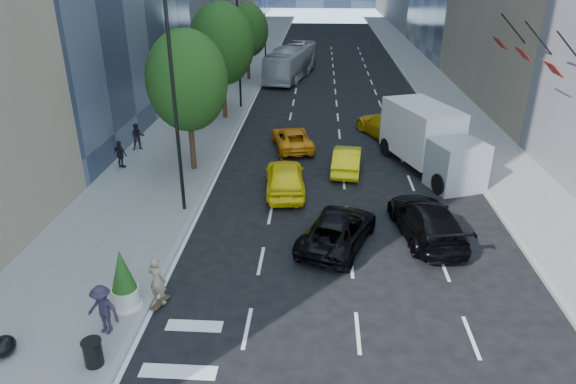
# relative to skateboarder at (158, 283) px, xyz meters

# --- Properties ---
(ground) EXTENTS (160.00, 160.00, 0.00)m
(ground) POSITION_rel_skateboarder_xyz_m (5.60, 3.00, -0.88)
(ground) COLOR black
(ground) RESTS_ON ground
(sidewalk_left) EXTENTS (6.00, 120.00, 0.15)m
(sidewalk_left) POSITION_rel_skateboarder_xyz_m (-3.40, 33.00, -0.80)
(sidewalk_left) COLOR slate
(sidewalk_left) RESTS_ON ground
(sidewalk_right) EXTENTS (4.00, 120.00, 0.15)m
(sidewalk_right) POSITION_rel_skateboarder_xyz_m (15.60, 33.00, -0.80)
(sidewalk_right) COLOR slate
(sidewalk_right) RESTS_ON ground
(lamp_near) EXTENTS (2.13, 0.22, 10.00)m
(lamp_near) POSITION_rel_skateboarder_xyz_m (-0.72, 7.00, 4.94)
(lamp_near) COLOR black
(lamp_near) RESTS_ON sidewalk_left
(lamp_far) EXTENTS (2.13, 0.22, 10.00)m
(lamp_far) POSITION_rel_skateboarder_xyz_m (-0.72, 25.00, 4.94)
(lamp_far) COLOR black
(lamp_far) RESTS_ON sidewalk_left
(tree_near) EXTENTS (4.20, 4.20, 7.46)m
(tree_near) POSITION_rel_skateboarder_xyz_m (-1.60, 12.00, 4.09)
(tree_near) COLOR #332013
(tree_near) RESTS_ON sidewalk_left
(tree_mid) EXTENTS (4.50, 4.50, 7.99)m
(tree_mid) POSITION_rel_skateboarder_xyz_m (-1.60, 22.00, 4.44)
(tree_mid) COLOR #332013
(tree_mid) RESTS_ON sidewalk_left
(tree_far) EXTENTS (3.90, 3.90, 6.92)m
(tree_far) POSITION_rel_skateboarder_xyz_m (-1.60, 35.00, 3.75)
(tree_far) COLOR #332013
(tree_far) RESTS_ON sidewalk_left
(traffic_signal) EXTENTS (2.48, 0.53, 5.20)m
(traffic_signal) POSITION_rel_skateboarder_xyz_m (-0.80, 43.00, 3.36)
(traffic_signal) COLOR black
(traffic_signal) RESTS_ON sidewalk_left
(facade_flags) EXTENTS (1.85, 13.30, 2.05)m
(facade_flags) POSITION_rel_skateboarder_xyz_m (16.24, 13.00, 5.31)
(facade_flags) COLOR black
(facade_flags) RESTS_ON ground
(skateboarder) EXTENTS (0.74, 0.59, 1.75)m
(skateboarder) POSITION_rel_skateboarder_xyz_m (0.00, 0.00, 0.00)
(skateboarder) COLOR #8B7657
(skateboarder) RESTS_ON ground
(black_sedan_lincoln) EXTENTS (3.78, 5.34, 1.35)m
(black_sedan_lincoln) POSITION_rel_skateboarder_xyz_m (6.10, 4.45, -0.20)
(black_sedan_lincoln) COLOR black
(black_sedan_lincoln) RESTS_ON ground
(black_sedan_mercedes) EXTENTS (2.95, 5.67, 1.57)m
(black_sedan_mercedes) POSITION_rel_skateboarder_xyz_m (9.80, 5.33, -0.09)
(black_sedan_mercedes) COLOR black
(black_sedan_mercedes) RESTS_ON ground
(taxi_a) EXTENTS (2.34, 4.87, 1.61)m
(taxi_a) POSITION_rel_skateboarder_xyz_m (3.60, 9.50, -0.07)
(taxi_a) COLOR yellow
(taxi_a) RESTS_ON ground
(taxi_b) EXTENTS (1.85, 4.28, 1.37)m
(taxi_b) POSITION_rel_skateboarder_xyz_m (6.80, 12.47, -0.19)
(taxi_b) COLOR #D7C00B
(taxi_b) RESTS_ON ground
(taxi_c) EXTENTS (3.04, 4.92, 1.27)m
(taxi_c) POSITION_rel_skateboarder_xyz_m (3.60, 16.00, -0.24)
(taxi_c) COLOR orange
(taxi_c) RESTS_ON ground
(taxi_d) EXTENTS (4.29, 6.05, 1.63)m
(taxi_d) POSITION_rel_skateboarder_xyz_m (9.68, 18.50, -0.06)
(taxi_d) COLOR #D4A20B
(taxi_d) RESTS_ON ground
(city_bus) EXTENTS (4.74, 11.29, 3.06)m
(city_bus) POSITION_rel_skateboarder_xyz_m (2.40, 36.36, 0.65)
(city_bus) COLOR #B4B7BB
(city_bus) RESTS_ON ground
(box_truck) EXTENTS (4.85, 7.52, 3.39)m
(box_truck) POSITION_rel_skateboarder_xyz_m (11.25, 13.01, 0.85)
(box_truck) COLOR silver
(box_truck) RESTS_ON ground
(pedestrian_a) EXTENTS (0.96, 0.87, 1.63)m
(pedestrian_a) POSITION_rel_skateboarder_xyz_m (-5.60, 14.76, 0.09)
(pedestrian_a) COLOR black
(pedestrian_a) RESTS_ON sidewalk_left
(pedestrian_b) EXTENTS (0.98, 0.74, 1.54)m
(pedestrian_b) POSITION_rel_skateboarder_xyz_m (-5.60, 11.85, 0.04)
(pedestrian_b) COLOR black
(pedestrian_b) RESTS_ON sidewalk_left
(pedestrian_c) EXTENTS (1.20, 0.88, 1.67)m
(pedestrian_c) POSITION_rel_skateboarder_xyz_m (-1.20, -1.62, 0.11)
(pedestrian_c) COLOR #252030
(pedestrian_c) RESTS_ON sidewalk_left
(trash_can) EXTENTS (0.52, 0.52, 0.79)m
(trash_can) POSITION_rel_skateboarder_xyz_m (-1.00, -3.00, -0.33)
(trash_can) COLOR black
(trash_can) RESTS_ON sidewalk_left
(planter_shrub) EXTENTS (0.90, 0.90, 2.16)m
(planter_shrub) POSITION_rel_skateboarder_xyz_m (-1.00, -0.33, 0.30)
(planter_shrub) COLOR beige
(planter_shrub) RESTS_ON sidewalk_left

